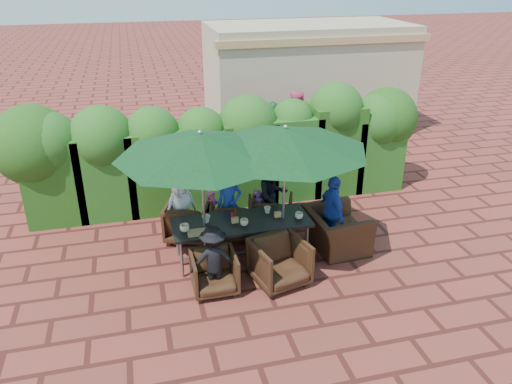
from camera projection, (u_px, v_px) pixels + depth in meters
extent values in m
plane|color=maroon|center=(251.00, 253.00, 9.17)|extent=(80.00, 80.00, 0.00)
cube|color=black|center=(241.00, 222.00, 8.72)|extent=(2.41, 0.90, 0.05)
cube|color=gray|center=(242.00, 252.00, 8.97)|extent=(2.21, 0.05, 0.05)
cylinder|color=gray|center=(182.00, 259.00, 8.32)|extent=(0.05, 0.05, 0.70)
cylinder|color=gray|center=(177.00, 239.00, 8.94)|extent=(0.05, 0.05, 0.70)
cylinder|color=gray|center=(307.00, 243.00, 8.81)|extent=(0.05, 0.05, 0.70)
cylinder|color=gray|center=(295.00, 224.00, 9.43)|extent=(0.05, 0.05, 0.70)
cylinder|color=gray|center=(206.00, 262.00, 8.87)|extent=(0.44, 0.44, 0.03)
cylinder|color=gray|center=(203.00, 202.00, 8.37)|extent=(0.04, 0.04, 2.40)
cone|color=black|center=(200.00, 144.00, 7.94)|extent=(2.80, 2.80, 0.38)
sphere|color=gray|center=(200.00, 132.00, 7.85)|extent=(0.08, 0.08, 0.08)
cylinder|color=gray|center=(282.00, 253.00, 9.12)|extent=(0.44, 0.44, 0.03)
cylinder|color=gray|center=(284.00, 195.00, 8.62)|extent=(0.04, 0.04, 2.40)
cone|color=black|center=(285.00, 139.00, 8.19)|extent=(2.82, 2.82, 0.38)
sphere|color=gray|center=(285.00, 127.00, 8.11)|extent=(0.08, 0.08, 0.08)
imported|color=black|center=(188.00, 219.00, 9.49)|extent=(1.01, 0.98, 0.82)
imported|color=black|center=(231.00, 217.00, 9.58)|extent=(0.93, 0.90, 0.82)
imported|color=black|center=(272.00, 212.00, 9.78)|extent=(0.98, 0.95, 0.80)
imported|color=black|center=(214.00, 271.00, 7.99)|extent=(0.72, 0.67, 0.73)
imported|color=black|center=(280.00, 260.00, 8.16)|extent=(0.99, 0.95, 0.85)
imported|color=black|center=(337.00, 224.00, 9.14)|extent=(0.82, 1.19, 1.00)
imported|color=white|center=(181.00, 208.00, 9.41)|extent=(0.73, 0.59, 1.29)
imported|color=#1F40AC|center=(229.00, 204.00, 9.51)|extent=(0.49, 0.41, 1.32)
imported|color=black|center=(272.00, 196.00, 9.80)|extent=(0.74, 0.55, 1.37)
imported|color=black|center=(214.00, 260.00, 7.89)|extent=(0.76, 0.38, 1.16)
imported|color=#1F40AC|center=(332.00, 212.00, 9.10)|extent=(0.48, 0.86, 1.41)
imported|color=#E65187|center=(212.00, 213.00, 9.64)|extent=(0.37, 0.32, 0.90)
imported|color=#7F4698|center=(258.00, 210.00, 9.82)|extent=(0.32, 0.27, 0.84)
imported|color=#238140|center=(270.00, 134.00, 12.77)|extent=(1.64, 1.35, 1.70)
imported|color=#E65187|center=(294.00, 125.00, 13.19)|extent=(1.02, 0.82, 1.85)
imported|color=#9C9DA5|center=(330.00, 123.00, 13.40)|extent=(1.24, 0.66, 1.85)
imported|color=beige|center=(185.00, 228.00, 8.35)|extent=(0.16, 0.16, 0.13)
imported|color=beige|center=(206.00, 219.00, 8.63)|extent=(0.14, 0.14, 0.14)
imported|color=beige|center=(244.00, 222.00, 8.54)|extent=(0.15, 0.15, 0.12)
imported|color=beige|center=(267.00, 210.00, 8.97)|extent=(0.12, 0.12, 0.12)
imported|color=beige|center=(299.00, 216.00, 8.76)|extent=(0.15, 0.15, 0.12)
cylinder|color=#B20C0A|center=(232.00, 217.00, 8.67)|extent=(0.04, 0.04, 0.17)
cylinder|color=#4C230C|center=(235.00, 214.00, 8.76)|extent=(0.04, 0.04, 0.17)
cube|color=#AB8052|center=(198.00, 232.00, 8.32)|extent=(0.35, 0.25, 0.02)
cube|color=tan|center=(235.00, 220.00, 8.63)|extent=(0.12, 0.06, 0.10)
cube|color=tan|center=(278.00, 214.00, 8.82)|extent=(0.12, 0.06, 0.10)
cube|color=#13380F|center=(55.00, 180.00, 10.04)|extent=(1.15, 0.95, 1.75)
sphere|color=#13380F|center=(48.00, 143.00, 9.71)|extent=(1.25, 1.25, 1.25)
cube|color=#13380F|center=(106.00, 174.00, 10.26)|extent=(1.15, 0.95, 1.78)
sphere|color=#13380F|center=(101.00, 138.00, 9.93)|extent=(1.29, 1.29, 1.29)
cube|color=#13380F|center=(156.00, 170.00, 10.48)|extent=(1.15, 0.95, 1.78)
sphere|color=#13380F|center=(152.00, 134.00, 10.15)|extent=(1.12, 1.12, 1.12)
cube|color=#13380F|center=(203.00, 166.00, 10.71)|extent=(1.15, 0.95, 1.73)
sphere|color=#13380F|center=(201.00, 132.00, 10.39)|extent=(1.06, 1.06, 1.06)
cube|color=#13380F|center=(248.00, 160.00, 10.92)|extent=(1.15, 0.95, 1.82)
sphere|color=#13380F|center=(248.00, 125.00, 10.58)|extent=(1.27, 1.27, 1.27)
cube|color=#13380F|center=(292.00, 156.00, 11.13)|extent=(1.15, 0.95, 1.86)
sphere|color=#13380F|center=(293.00, 120.00, 10.78)|extent=(0.92, 0.92, 0.92)
cube|color=#13380F|center=(334.00, 148.00, 11.32)|extent=(1.15, 0.95, 2.02)
sphere|color=#13380F|center=(336.00, 109.00, 10.94)|extent=(1.19, 1.19, 1.19)
cube|color=#13380F|center=(373.00, 152.00, 11.61)|extent=(1.15, 0.95, 1.68)
sphere|color=#13380F|center=(376.00, 121.00, 11.30)|extent=(1.24, 1.24, 1.24)
sphere|color=#13380F|center=(33.00, 145.00, 9.76)|extent=(1.60, 1.60, 1.60)
sphere|color=#13380F|center=(386.00, 118.00, 11.45)|extent=(1.40, 1.40, 1.40)
cube|color=tan|center=(307.00, 78.00, 15.43)|extent=(6.00, 3.00, 3.20)
cube|color=tan|center=(327.00, 41.00, 13.61)|extent=(6.20, 0.25, 0.20)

